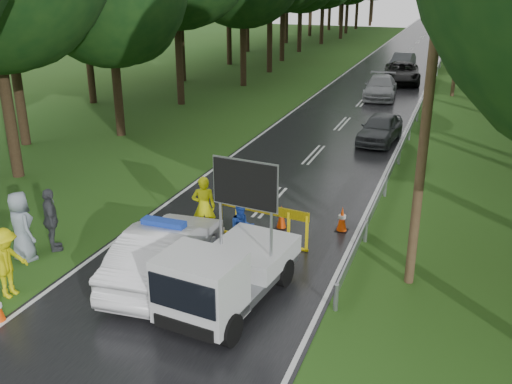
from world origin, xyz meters
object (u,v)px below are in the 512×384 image
at_px(civilian, 242,229).
at_px(police_sedan, 166,253).
at_px(barrier, 262,213).
at_px(officer, 204,207).
at_px(work_truck, 224,274).
at_px(queue_car_second, 380,87).
at_px(queue_car_first, 380,128).
at_px(queue_car_fourth, 403,62).
at_px(queue_car_third, 402,73).

bearing_deg(civilian, police_sedan, -157.90).
bearing_deg(barrier, officer, -164.70).
relative_size(police_sedan, barrier, 1.62).
bearing_deg(work_truck, officer, 128.40).
bearing_deg(queue_car_second, civilian, -95.51).
relative_size(officer, civilian, 1.26).
distance_m(civilian, queue_car_first, 13.32).
bearing_deg(queue_car_second, officer, -99.26).
bearing_deg(queue_car_first, queue_car_fourth, 99.14).
relative_size(police_sedan, work_truck, 1.08).
relative_size(police_sedan, queue_car_second, 0.99).
distance_m(police_sedan, queue_car_third, 31.89).
relative_size(officer, queue_car_second, 0.40).
bearing_deg(officer, queue_car_third, -118.11).
xyz_separation_m(civilian, queue_car_fourth, (0.28, 35.75, -0.06)).
height_order(officer, queue_car_third, officer).
bearing_deg(civilian, barrier, 38.11).
relative_size(civilian, queue_car_first, 0.39).
xyz_separation_m(barrier, queue_car_second, (0.00, 22.83, -0.23)).
distance_m(work_truck, officer, 4.10).
distance_m(police_sedan, officer, 2.75).
bearing_deg(queue_car_first, queue_car_second, 103.69).
bearing_deg(queue_car_second, queue_car_fourth, 85.16).
xyz_separation_m(police_sedan, queue_car_fourth, (1.60, 37.81, -0.06)).
bearing_deg(barrier, queue_car_first, 90.15).
height_order(queue_car_first, queue_car_third, queue_car_third).
xyz_separation_m(work_truck, queue_car_second, (-0.37, 26.56, -0.22)).
bearing_deg(work_truck, queue_car_second, 97.52).
xyz_separation_m(police_sedan, queue_car_first, (3.20, 15.24, -0.10)).
bearing_deg(queue_car_first, queue_car_third, 98.36).
xyz_separation_m(police_sedan, civilian, (1.32, 2.05, -0.00)).
bearing_deg(queue_car_fourth, queue_car_first, -82.15).
distance_m(barrier, queue_car_second, 22.83).
xyz_separation_m(police_sedan, queue_car_second, (1.60, 25.81, -0.07)).
xyz_separation_m(officer, queue_car_first, (3.38, 12.50, -0.30)).
xyz_separation_m(work_truck, barrier, (-0.37, 3.73, 0.01)).
height_order(civilian, queue_car_third, civilian).
xyz_separation_m(officer, queue_car_fourth, (1.78, 35.07, -0.26)).
height_order(work_truck, officer, work_truck).
bearing_deg(queue_car_first, police_sedan, -96.78).
bearing_deg(officer, barrier, 164.39).
height_order(work_truck, queue_car_third, work_truck).
relative_size(police_sedan, queue_car_first, 1.21).
height_order(officer, queue_car_first, officer).
bearing_deg(police_sedan, officer, -90.68).
bearing_deg(queue_car_third, queue_car_first, -94.52).
height_order(police_sedan, civilian, police_sedan).
height_order(barrier, officer, officer).
bearing_deg(work_truck, barrier, 102.38).
bearing_deg(queue_car_first, officer, -100.06).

